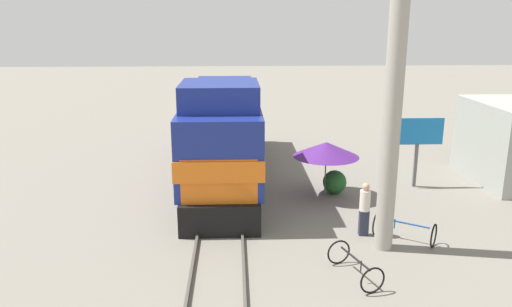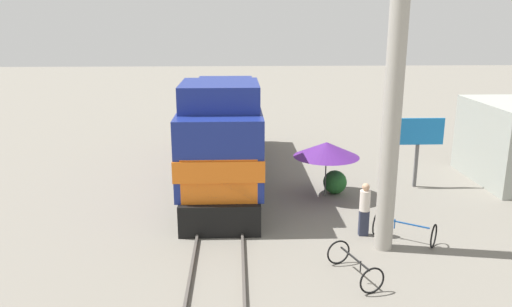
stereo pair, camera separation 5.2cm
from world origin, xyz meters
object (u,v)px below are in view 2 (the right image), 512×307
Objects in this scene: locomotive at (223,133)px; billboard_sign at (418,136)px; utility_pole at (394,90)px; vendor_umbrella at (327,149)px; bicycle at (404,229)px; person_bystander at (365,207)px; bicycle_spare at (354,265)px.

locomotive is 4.64× the size of billboard_sign.
utility_pole is 3.75× the size of vendor_umbrella.
bicycle is (5.81, -6.80, -1.63)m from locomotive.
utility_pole is at bearing -55.31° from locomotive.
locomotive is 7.65× the size of person_bystander.
vendor_umbrella is 0.88× the size of billboard_sign.
vendor_umbrella is at bearing 99.02° from person_bystander.
person_bystander is at bearing -80.98° from vendor_umbrella.
locomotive is 9.09m from bicycle.
billboard_sign reaches higher than vendor_umbrella.
locomotive is at bearing 94.01° from bicycle_spare.
billboard_sign is (7.99, -1.55, 0.17)m from locomotive.
billboard_sign is (2.98, 5.70, -2.66)m from utility_pole.
utility_pole is 4.01m from person_bystander.
utility_pole is 5.08× the size of bicycle_spare.
bicycle is at bearing -112.60° from billboard_sign.
billboard_sign reaches higher than bicycle.
bicycle_spare is at bearing -125.96° from utility_pole.
locomotive reaches higher than billboard_sign.
locomotive is 5.28× the size of vendor_umbrella.
billboard_sign is at bearing 54.84° from person_bystander.
person_bystander reaches higher than bicycle.
bicycle is at bearing 28.78° from bicycle_spare.
bicycle is 1.03× the size of bicycle_spare.
person_bystander is 0.93× the size of bicycle_spare.
vendor_umbrella reaches higher than bicycle.
vendor_umbrella reaches higher than bicycle_spare.
utility_pole reaches higher than bicycle_spare.
utility_pole is 5.45× the size of person_bystander.
billboard_sign is at bearing 42.02° from bicycle_spare.
utility_pole is at bearing -78.34° from vendor_umbrella.
locomotive is 6.94× the size of bicycle.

